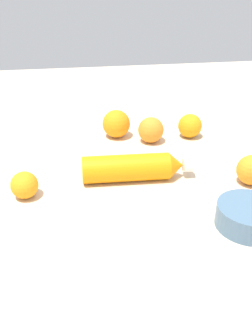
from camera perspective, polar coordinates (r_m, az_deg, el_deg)
ground_plane at (r=0.85m, az=1.25°, el=-2.83°), size 2.40×2.40×0.00m
water_bottle at (r=0.86m, az=1.38°, el=0.07°), size 0.27×0.08×0.06m
orange_0 at (r=1.10m, az=9.99°, el=6.53°), size 0.07×0.07×0.07m
orange_1 at (r=1.09m, az=-1.61°, el=6.94°), size 0.08×0.08×0.08m
orange_2 at (r=1.06m, az=3.92°, el=5.97°), size 0.07×0.07×0.07m
orange_3 at (r=0.82m, az=-15.64°, el=-2.60°), size 0.06×0.06×0.06m
orange_4 at (r=0.89m, az=19.12°, el=-0.30°), size 0.07×0.07×0.07m
ceramic_bowl at (r=0.75m, az=18.71°, el=-7.17°), size 0.13×0.13×0.05m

